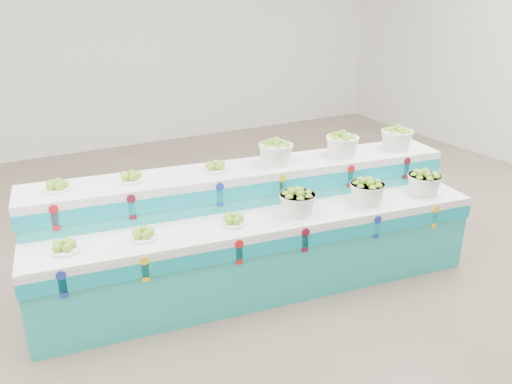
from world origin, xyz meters
The scene contains 15 objects.
ground centered at (0.00, 0.00, 0.00)m, with size 10.00×10.00×0.00m, color brown.
back_wall centered at (0.00, 5.00, 2.00)m, with size 10.00×10.00×0.00m, color silver.
display_stand centered at (0.01, 0.21, 0.51)m, with size 3.87×1.00×1.02m, color #25B3AE, non-canonical shape.
plate_lower_left centered at (-1.59, 0.19, 0.77)m, with size 0.22×0.22×0.09m, color white.
plate_lower_mid centered at (-1.03, 0.11, 0.77)m, with size 0.22×0.22×0.09m, color white.
plate_lower_right centered at (-0.31, 0.01, 0.77)m, with size 0.22×0.22×0.09m, color white.
basket_lower_left centered at (0.25, -0.06, 0.83)m, with size 0.31×0.31×0.22m, color silver, non-canonical shape.
basket_lower_mid centered at (0.93, -0.16, 0.83)m, with size 0.31×0.31×0.22m, color silver, non-canonical shape.
basket_lower_right centered at (1.53, -0.24, 0.83)m, with size 0.31×0.31×0.22m, color silver, non-canonical shape.
plate_upper_left centered at (-1.53, 0.66, 1.07)m, with size 0.22×0.22×0.09m, color white.
plate_upper_mid centered at (-0.96, 0.59, 1.07)m, with size 0.22×0.22×0.09m, color white.
plate_upper_right centered at (-0.24, 0.49, 1.07)m, with size 0.22×0.22×0.09m, color white.
basket_upper_left centered at (0.32, 0.41, 1.13)m, with size 0.31×0.31×0.22m, color silver, non-canonical shape.
basket_upper_mid centered at (0.99, 0.32, 1.13)m, with size 0.31×0.31×0.22m, color silver, non-canonical shape.
basket_upper_right centered at (1.60, 0.23, 1.13)m, with size 0.31×0.31×0.22m, color silver, non-canonical shape.
Camera 1 is at (-1.95, -3.36, 2.52)m, focal length 35.90 mm.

